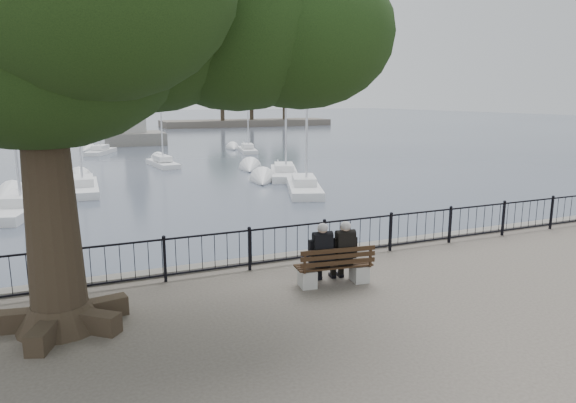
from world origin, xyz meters
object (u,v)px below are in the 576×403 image
bench (334,271)px  person_left (320,256)px  tree (85,2)px  person_right (343,254)px  lion_monument (134,124)px

bench → person_left: size_ratio=1.23×
bench → tree: size_ratio=0.17×
person_right → lion_monument: (1.35, 49.02, 0.56)m
person_right → tree: 7.04m
bench → lion_monument: 49.12m
tree → bench: bearing=-2.1°
person_left → tree: bearing=179.5°
bench → person_right: (0.24, 0.07, 0.34)m
bench → person_left: (-0.29, 0.13, 0.34)m
person_left → person_right: size_ratio=1.00×
person_right → tree: bearing=178.8°
tree → lion_monument: (6.34, 48.92, -4.41)m
bench → tree: 7.13m
person_left → tree: size_ratio=0.14×
person_right → tree: size_ratio=0.14×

